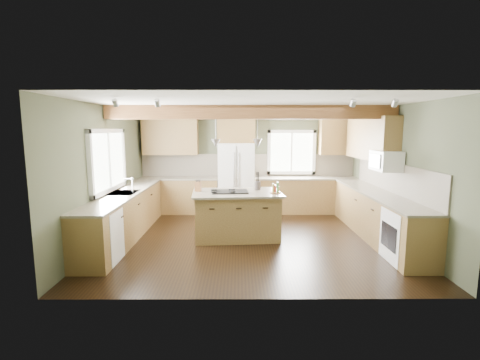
{
  "coord_description": "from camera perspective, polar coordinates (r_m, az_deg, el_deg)",
  "views": [
    {
      "loc": [
        -0.24,
        -6.66,
        2.15
      ],
      "look_at": [
        -0.21,
        0.3,
        1.13
      ],
      "focal_mm": 26.0,
      "sensor_mm": 36.0,
      "label": 1
    }
  ],
  "objects": [
    {
      "name": "window_left",
      "position": [
        7.2,
        -20.91,
        3.02
      ],
      "size": [
        0.04,
        1.6,
        1.05
      ],
      "primitive_type": "cube",
      "color": "white",
      "rests_on": "wall_left"
    },
    {
      "name": "island_top",
      "position": [
        6.87,
        -0.53,
        -2.13
      ],
      "size": [
        1.81,
        1.23,
        0.04
      ],
      "primitive_type": "cube",
      "rotation": [
        0.0,
        0.0,
        0.08
      ],
      "color": "#50463B",
      "rests_on": "island"
    },
    {
      "name": "island",
      "position": [
        6.97,
        -0.53,
        -5.85
      ],
      "size": [
        1.69,
        1.11,
        0.88
      ],
      "primitive_type": "cube",
      "rotation": [
        0.0,
        0.0,
        0.08
      ],
      "color": "brown",
      "rests_on": "floor"
    },
    {
      "name": "knife_block",
      "position": [
        6.96,
        -6.89,
        -1.09
      ],
      "size": [
        0.13,
        0.11,
        0.19
      ],
      "primitive_type": "cube",
      "rotation": [
        0.0,
        0.0,
        -0.25
      ],
      "color": "brown",
      "rests_on": "island_top"
    },
    {
      "name": "counter_back_right",
      "position": [
        9.11,
        10.72,
        0.31
      ],
      "size": [
        2.66,
        0.64,
        0.04
      ],
      "primitive_type": "cube",
      "color": "#50463B",
      "rests_on": "base_cab_back_right"
    },
    {
      "name": "microwave",
      "position": [
        7.21,
        22.83,
        2.92
      ],
      "size": [
        0.4,
        0.7,
        0.38
      ],
      "primitive_type": "cube",
      "color": "white",
      "rests_on": "wall_right"
    },
    {
      "name": "counter_back_left",
      "position": [
        9.08,
        -10.05,
        0.3
      ],
      "size": [
        2.06,
        0.64,
        0.04
      ],
      "primitive_type": "cube",
      "color": "#50463B",
      "rests_on": "base_cab_back_left"
    },
    {
      "name": "floor",
      "position": [
        7.0,
        1.77,
        -9.54
      ],
      "size": [
        5.6,
        5.6,
        0.0
      ],
      "primitive_type": "plane",
      "color": "black",
      "rests_on": "ground"
    },
    {
      "name": "base_cab_back_right",
      "position": [
        9.19,
        10.64,
        -2.54
      ],
      "size": [
        2.62,
        0.6,
        0.88
      ],
      "primitive_type": "cube",
      "color": "brown",
      "rests_on": "floor"
    },
    {
      "name": "base_cab_back_left",
      "position": [
        9.15,
        -9.98,
        -2.56
      ],
      "size": [
        2.02,
        0.6,
        0.88
      ],
      "primitive_type": "cube",
      "color": "brown",
      "rests_on": "floor"
    },
    {
      "name": "ceiling",
      "position": [
        6.68,
        1.88,
        12.2
      ],
      "size": [
        5.6,
        5.6,
        0.0
      ],
      "primitive_type": "plane",
      "rotation": [
        3.14,
        0.0,
        0.0
      ],
      "color": "silver",
      "rests_on": "wall_back"
    },
    {
      "name": "base_cab_left",
      "position": [
        7.28,
        -18.39,
        -5.67
      ],
      "size": [
        0.6,
        3.7,
        0.88
      ],
      "primitive_type": "cube",
      "color": "brown",
      "rests_on": "floor"
    },
    {
      "name": "upper_cab_back_left",
      "position": [
        9.16,
        -11.33,
        6.92
      ],
      "size": [
        1.4,
        0.35,
        0.9
      ],
      "primitive_type": "cube",
      "color": "brown",
      "rests_on": "wall_back"
    },
    {
      "name": "pendant_right",
      "position": [
        6.81,
        2.88,
        6.06
      ],
      "size": [
        0.18,
        0.18,
        0.16
      ],
      "primitive_type": "cone",
      "rotation": [
        3.14,
        0.0,
        0.0
      ],
      "color": "#B2B2B7",
      "rests_on": "ceiling"
    },
    {
      "name": "base_cab_right",
      "position": [
        7.45,
        21.48,
        -5.52
      ],
      "size": [
        0.6,
        3.7,
        0.88
      ],
      "primitive_type": "cube",
      "color": "brown",
      "rests_on": "floor"
    },
    {
      "name": "pendant_left",
      "position": [
        6.75,
        -4.0,
        6.03
      ],
      "size": [
        0.18,
        0.18,
        0.16
      ],
      "primitive_type": "cone",
      "rotation": [
        3.14,
        0.0,
        0.0
      ],
      "color": "#B2B2B7",
      "rests_on": "ceiling"
    },
    {
      "name": "backsplash_right",
      "position": [
        7.42,
        23.84,
        0.35
      ],
      "size": [
        0.03,
        3.7,
        0.58
      ],
      "primitive_type": "cube",
      "color": "brown",
      "rests_on": "wall_right"
    },
    {
      "name": "wall_right",
      "position": [
        7.37,
        24.14,
        0.99
      ],
      "size": [
        0.0,
        5.0,
        5.0
      ],
      "primitive_type": "plane",
      "rotation": [
        1.57,
        0.0,
        -1.57
      ],
      "color": "#464B35",
      "rests_on": "ground"
    },
    {
      "name": "ceiling_beam",
      "position": [
        6.77,
        1.84,
        11.05
      ],
      "size": [
        5.55,
        0.26,
        0.26
      ],
      "primitive_type": "cube",
      "color": "#563018",
      "rests_on": "ceiling"
    },
    {
      "name": "faucet",
      "position": [
        7.11,
        -17.24,
        -0.93
      ],
      "size": [
        0.02,
        0.02,
        0.28
      ],
      "primitive_type": "cylinder",
      "color": "#B2B2B7",
      "rests_on": "sink"
    },
    {
      "name": "sink",
      "position": [
        7.19,
        -18.56,
        -2.07
      ],
      "size": [
        0.5,
        0.65,
        0.03
      ],
      "primitive_type": "cube",
      "color": "#262628",
      "rests_on": "counter_left"
    },
    {
      "name": "counter_right",
      "position": [
        7.35,
        21.67,
        -2.04
      ],
      "size": [
        0.64,
        3.74,
        0.04
      ],
      "primitive_type": "cube",
      "color": "#50463B",
      "rests_on": "base_cab_right"
    },
    {
      "name": "wall_left",
      "position": [
        7.18,
        -21.1,
        0.99
      ],
      "size": [
        0.0,
        5.0,
        5.0
      ],
      "primitive_type": "plane",
      "rotation": [
        1.57,
        0.0,
        1.57
      ],
      "color": "#464B35",
      "rests_on": "ground"
    },
    {
      "name": "upper_cab_right",
      "position": [
        8.09,
        20.65,
        6.39
      ],
      "size": [
        0.35,
        2.2,
        0.9
      ],
      "primitive_type": "cube",
      "color": "brown",
      "rests_on": "wall_right"
    },
    {
      "name": "backsplash_back",
      "position": [
        9.2,
        1.27,
        2.47
      ],
      "size": [
        5.58,
        0.03,
        0.58
      ],
      "primitive_type": "cube",
      "color": "brown",
      "rests_on": "wall_back"
    },
    {
      "name": "upper_cab_back_corner",
      "position": [
        9.34,
        15.67,
        6.8
      ],
      "size": [
        0.9,
        0.35,
        0.9
      ],
      "primitive_type": "cube",
      "color": "brown",
      "rests_on": "wall_back"
    },
    {
      "name": "refrigerator",
      "position": [
        8.87,
        -0.61,
        0.23
      ],
      "size": [
        0.9,
        0.74,
        1.8
      ],
      "primitive_type": "cube",
      "color": "white",
      "rests_on": "floor"
    },
    {
      "name": "bottle_tray",
      "position": [
        6.76,
        5.87,
        -1.3
      ],
      "size": [
        0.24,
        0.24,
        0.2
      ],
      "primitive_type": null,
      "rotation": [
        0.0,
        0.0,
        0.08
      ],
      "color": "brown",
      "rests_on": "island_top"
    },
    {
      "name": "dishwasher",
      "position": [
        6.1,
        -22.1,
        -8.64
      ],
      "size": [
        0.6,
        0.6,
        0.84
      ],
      "primitive_type": "cube",
      "color": "white",
      "rests_on": "floor"
    },
    {
      "name": "wall_back",
      "position": [
        9.2,
        1.27,
        3.03
      ],
      "size": [
        5.6,
        0.0,
        5.6
      ],
      "primitive_type": "plane",
      "rotation": [
        1.57,
        0.0,
        0.0
      ],
      "color": "#464B35",
      "rests_on": "ground"
    },
    {
      "name": "utensil_crock",
      "position": [
        7.13,
        2.9,
        -0.92
      ],
      "size": [
        0.16,
        0.16,
        0.17
      ],
      "primitive_type": "cylinder",
      "rotation": [
        0.0,
        0.0,
        0.28
      ],
      "color": "#433A35",
      "rests_on": "island_top"
    },
    {
      "name": "soffit_trim",
      "position": [
        9.07,
        1.31,
        10.8
      ],
      "size": [
        5.55,
        0.2,
        0.1
      ],
      "primitive_type": "cube",
      "color": "#563018",
      "rests_on": "ceiling"
    },
    {
      "name": "counter_left",
      "position": [
        7.19,
        -18.56,
        -2.11
      ],
      "size": [
        0.64,
        3.74,
        0.04
      ],
      "primitive_type": "cube",
      "color": "#50463B",
      "rests_on": "base_cab_left"
    },
    {
      "name": "window_back",
      "position": [
        9.26,
        8.43,
        4.53
      ],
      "size": [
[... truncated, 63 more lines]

